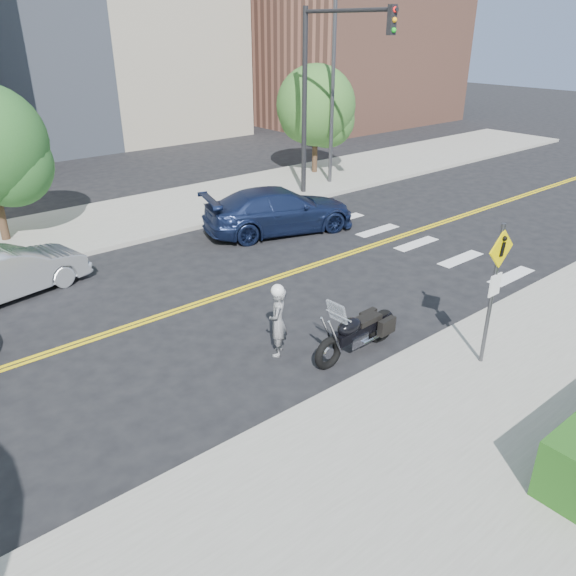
# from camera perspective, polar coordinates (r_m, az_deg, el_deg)

# --- Properties ---
(ground_plane) EXTENTS (120.00, 120.00, 0.00)m
(ground_plane) POSITION_cam_1_polar(r_m,az_deg,el_deg) (14.12, -13.24, -2.95)
(ground_plane) COLOR black
(ground_plane) RESTS_ON ground
(sidewalk_near) EXTENTS (60.00, 5.00, 0.15)m
(sidewalk_near) POSITION_cam_1_polar(r_m,az_deg,el_deg) (9.15, 10.38, -19.88)
(sidewalk_near) COLOR #9E9B91
(sidewalk_near) RESTS_ON ground_plane
(sidewalk_far) EXTENTS (60.00, 5.00, 0.15)m
(sidewalk_far) POSITION_cam_1_polar(r_m,az_deg,el_deg) (20.63, -22.94, 4.99)
(sidewalk_far) COLOR #9E9B91
(sidewalk_far) RESTS_ON ground_plane
(building_right) EXTENTS (14.00, 12.00, 12.00)m
(building_right) POSITION_cam_1_polar(r_m,az_deg,el_deg) (44.29, 5.76, 24.38)
(building_right) COLOR #8C5947
(building_right) RESTS_ON ground_plane
(lamp_post) EXTENTS (0.16, 0.16, 8.00)m
(lamp_post) POSITION_cam_1_polar(r_m,az_deg,el_deg) (24.96, 4.56, 19.68)
(lamp_post) COLOR #4C4C51
(lamp_post) RESTS_ON sidewalk_far
(traffic_light) EXTENTS (0.28, 4.50, 7.00)m
(traffic_light) POSITION_cam_1_polar(r_m,az_deg,el_deg) (22.52, 3.36, 20.46)
(traffic_light) COLOR black
(traffic_light) RESTS_ON sidewalk_far
(pedestrian_sign) EXTENTS (0.78, 0.08, 3.00)m
(pedestrian_sign) POSITION_cam_1_polar(r_m,az_deg,el_deg) (11.64, 20.26, 0.59)
(pedestrian_sign) COLOR #4C4C51
(pedestrian_sign) RESTS_ON sidewalk_near
(motorcyclist) EXTENTS (0.67, 0.66, 1.66)m
(motorcyclist) POSITION_cam_1_polar(r_m,az_deg,el_deg) (11.91, -1.04, -3.27)
(motorcyclist) COLOR #B6B5BA
(motorcyclist) RESTS_ON ground
(motorcycle) EXTENTS (2.41, 0.83, 1.45)m
(motorcycle) POSITION_cam_1_polar(r_m,az_deg,el_deg) (12.10, 7.09, -3.53)
(motorcycle) COLOR black
(motorcycle) RESTS_ON ground
(parked_car_silver) EXTENTS (4.21, 2.13, 1.32)m
(parked_car_silver) POSITION_cam_1_polar(r_m,az_deg,el_deg) (16.33, -26.55, 1.45)
(parked_car_silver) COLOR #BABEC3
(parked_car_silver) RESTS_ON ground
(parked_car_blue) EXTENTS (5.61, 3.50, 1.52)m
(parked_car_blue) POSITION_cam_1_polar(r_m,az_deg,el_deg) (19.37, -0.87, 7.92)
(parked_car_blue) COLOR #19254C
(parked_car_blue) RESTS_ON ground
(tree_far_b) EXTENTS (3.61, 3.61, 4.99)m
(tree_far_b) POSITION_cam_1_polar(r_m,az_deg,el_deg) (26.86, 2.84, 18.02)
(tree_far_b) COLOR #382619
(tree_far_b) RESTS_ON ground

